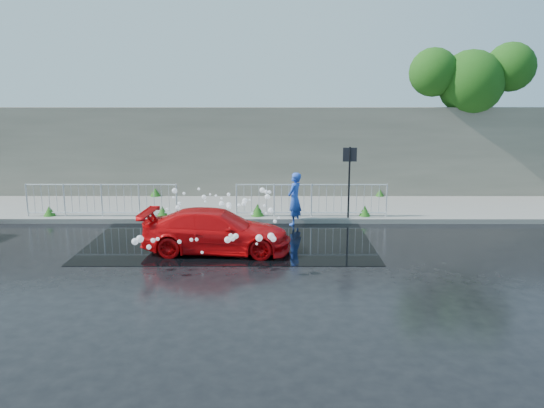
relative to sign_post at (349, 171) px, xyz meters
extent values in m
plane|color=black|center=(-4.20, -3.10, -1.72)|extent=(90.00, 90.00, 0.00)
cube|color=gray|center=(-4.20, 1.90, -1.65)|extent=(30.00, 4.00, 0.15)
cube|color=gray|center=(-4.20, -0.10, -1.64)|extent=(30.00, 0.25, 0.16)
cube|color=#625F52|center=(-4.20, 4.10, 0.18)|extent=(30.00, 0.60, 3.50)
cube|color=black|center=(-3.70, -2.10, -1.72)|extent=(8.00, 5.00, 0.01)
cylinder|color=black|center=(0.00, 0.00, -0.47)|extent=(0.06, 0.06, 2.50)
cube|color=black|center=(0.00, 0.00, 0.53)|extent=(0.45, 0.04, 0.45)
cylinder|color=#332114|center=(5.80, 5.10, 0.78)|extent=(0.36, 0.36, 5.00)
sphere|color=#194210|center=(5.30, 4.30, 2.88)|extent=(2.56, 2.56, 2.56)
sphere|color=#194210|center=(6.80, 4.30, 3.48)|extent=(1.92, 1.92, 1.92)
sphere|color=#194210|center=(3.80, 4.30, 3.28)|extent=(1.91, 1.91, 1.91)
cylinder|color=silver|center=(-10.70, 0.25, -1.02)|extent=(0.05, 0.05, 1.10)
cylinder|color=silver|center=(-5.70, 0.25, -1.02)|extent=(0.05, 0.05, 1.10)
cylinder|color=silver|center=(-8.20, 0.25, -0.50)|extent=(5.00, 0.04, 0.04)
cylinder|color=silver|center=(-8.20, 0.25, -1.45)|extent=(5.00, 0.04, 0.04)
cylinder|color=silver|center=(-3.70, 0.25, -1.02)|extent=(0.05, 0.05, 1.10)
cylinder|color=silver|center=(1.30, 0.25, -1.02)|extent=(0.05, 0.05, 1.10)
cylinder|color=silver|center=(-1.20, 0.25, -0.50)|extent=(5.00, 0.04, 0.04)
cylinder|color=silver|center=(-1.20, 0.25, -1.45)|extent=(5.00, 0.04, 0.04)
cone|color=#1E4B14|center=(-10.00, 0.30, -1.41)|extent=(0.40, 0.40, 0.33)
cone|color=#1E4B14|center=(-6.20, 0.30, -1.41)|extent=(0.36, 0.36, 0.34)
cone|color=#1E4B14|center=(-3.00, 0.30, -1.37)|extent=(0.44, 0.44, 0.41)
cone|color=#1E4B14|center=(0.60, 0.30, -1.39)|extent=(0.38, 0.38, 0.36)
cone|color=#1E4B14|center=(-7.20, 3.80, -1.41)|extent=(0.42, 0.42, 0.33)
cone|color=#1E4B14|center=(1.80, 3.80, -1.43)|extent=(0.34, 0.34, 0.28)
sphere|color=white|center=(-2.54, -2.06, -1.41)|extent=(0.13, 0.13, 0.13)
sphere|color=white|center=(-3.37, -2.54, -1.52)|extent=(0.09, 0.09, 0.09)
sphere|color=white|center=(-5.39, -1.02, -0.88)|extent=(0.11, 0.11, 0.11)
sphere|color=white|center=(-2.70, -0.12, -0.68)|extent=(0.13, 0.13, 0.13)
sphere|color=white|center=(-4.67, -0.65, -0.75)|extent=(0.15, 0.15, 0.15)
sphere|color=white|center=(-4.84, -1.58, -1.15)|extent=(0.07, 0.07, 0.07)
sphere|color=white|center=(-3.91, -0.35, -0.72)|extent=(0.12, 0.12, 0.12)
sphere|color=white|center=(-5.66, -0.25, -0.62)|extent=(0.18, 0.18, 0.18)
sphere|color=white|center=(-2.66, -0.70, -0.73)|extent=(0.17, 0.17, 0.17)
sphere|color=white|center=(-2.31, -1.84, -1.14)|extent=(0.07, 0.07, 0.07)
sphere|color=white|center=(-2.60, -0.02, -0.70)|extent=(0.12, 0.12, 0.12)
sphere|color=white|center=(-5.40, -2.27, -1.44)|extent=(0.18, 0.18, 0.18)
sphere|color=white|center=(-4.91, -0.03, -0.60)|extent=(0.09, 0.09, 0.09)
sphere|color=white|center=(-2.75, -1.22, -0.91)|extent=(0.09, 0.09, 0.09)
sphere|color=white|center=(-4.30, -0.46, -0.74)|extent=(0.09, 0.09, 0.09)
sphere|color=white|center=(-4.61, -0.79, -0.87)|extent=(0.07, 0.07, 0.07)
sphere|color=white|center=(-3.54, -1.02, -0.93)|extent=(0.11, 0.11, 0.11)
sphere|color=white|center=(-3.38, -1.20, -0.85)|extent=(0.14, 0.14, 0.14)
sphere|color=white|center=(-3.54, -1.96, -1.16)|extent=(0.16, 0.16, 0.16)
sphere|color=white|center=(-3.83, -2.30, -1.44)|extent=(0.12, 0.12, 0.12)
sphere|color=white|center=(-5.44, -2.21, -1.52)|extent=(0.14, 0.14, 0.14)
sphere|color=white|center=(-4.58, -1.21, -1.03)|extent=(0.09, 0.09, 0.09)
sphere|color=white|center=(-3.21, -0.92, -0.78)|extent=(0.06, 0.06, 0.06)
sphere|color=white|center=(-2.69, -1.62, -1.05)|extent=(0.07, 0.07, 0.07)
sphere|color=white|center=(-4.11, -1.14, -0.89)|extent=(0.08, 0.08, 0.08)
sphere|color=white|center=(-4.11, -0.63, -0.80)|extent=(0.07, 0.07, 0.07)
sphere|color=white|center=(-3.36, -0.88, -0.81)|extent=(0.17, 0.17, 0.17)
sphere|color=white|center=(-3.65, -2.09, -1.18)|extent=(0.16, 0.16, 0.16)
sphere|color=white|center=(-3.82, -1.28, -0.94)|extent=(0.14, 0.14, 0.14)
sphere|color=white|center=(-2.55, -1.30, -1.03)|extent=(0.17, 0.17, 0.17)
sphere|color=white|center=(-3.84, -1.14, -0.90)|extent=(0.17, 0.17, 0.17)
sphere|color=white|center=(-2.27, -2.30, -1.46)|extent=(0.12, 0.12, 0.12)
sphere|color=white|center=(-2.43, -1.92, -1.22)|extent=(0.11, 0.11, 0.11)
sphere|color=white|center=(-5.58, -1.93, -1.14)|extent=(0.07, 0.07, 0.07)
sphere|color=white|center=(-3.53, -1.75, -1.15)|extent=(0.14, 0.14, 0.14)
sphere|color=white|center=(-5.71, -1.31, -0.99)|extent=(0.08, 0.08, 0.08)
sphere|color=white|center=(-4.09, -0.84, -0.92)|extent=(0.17, 0.17, 0.17)
sphere|color=white|center=(-4.13, -0.92, -0.94)|extent=(0.06, 0.06, 0.06)
sphere|color=white|center=(-5.35, -0.29, -0.70)|extent=(0.09, 0.09, 0.09)
sphere|color=white|center=(-2.57, -1.29, -1.06)|extent=(0.08, 0.08, 0.08)
sphere|color=white|center=(-3.10, -1.72, -1.05)|extent=(0.08, 0.08, 0.08)
sphere|color=white|center=(-5.62, -0.70, -0.75)|extent=(0.08, 0.08, 0.08)
sphere|color=white|center=(-2.83, -0.07, -0.63)|extent=(0.18, 0.18, 0.18)
sphere|color=white|center=(-4.46, -2.14, -1.33)|extent=(0.15, 0.15, 0.15)
sphere|color=white|center=(-5.40, -1.23, -0.96)|extent=(0.14, 0.14, 0.14)
sphere|color=white|center=(-5.44, -2.21, -1.48)|extent=(0.14, 0.14, 0.14)
sphere|color=white|center=(-4.50, -0.33, -0.72)|extent=(0.07, 0.07, 0.07)
sphere|color=white|center=(-4.46, -4.68, -1.02)|extent=(0.09, 0.09, 0.09)
sphere|color=white|center=(-5.60, -4.28, -1.32)|extent=(0.13, 0.13, 0.13)
sphere|color=white|center=(-5.33, -4.96, -0.95)|extent=(0.11, 0.11, 0.11)
sphere|color=white|center=(-3.57, -4.81, -0.98)|extent=(0.16, 0.16, 0.16)
sphere|color=white|center=(-5.76, -4.93, -0.99)|extent=(0.17, 0.17, 0.17)
sphere|color=white|center=(-3.37, -4.88, -0.87)|extent=(0.13, 0.13, 0.13)
sphere|color=white|center=(-5.22, -4.91, -0.93)|extent=(0.09, 0.09, 0.09)
sphere|color=white|center=(-4.77, -4.60, -1.09)|extent=(0.10, 0.10, 0.10)
sphere|color=white|center=(-5.53, -5.36, -0.80)|extent=(0.17, 0.17, 0.17)
sphere|color=white|center=(-2.53, -5.24, -0.77)|extent=(0.16, 0.16, 0.16)
sphere|color=white|center=(-2.47, -5.17, -0.86)|extent=(0.14, 0.14, 0.14)
sphere|color=white|center=(-3.48, -5.00, -0.83)|extent=(0.11, 0.11, 0.11)
sphere|color=white|center=(-2.88, -4.68, -1.12)|extent=(0.06, 0.06, 0.06)
sphere|color=white|center=(-3.46, -4.76, -0.96)|extent=(0.14, 0.14, 0.14)
sphere|color=white|center=(-4.25, -4.38, -1.43)|extent=(0.08, 0.08, 0.08)
sphere|color=white|center=(-2.80, -5.32, -0.79)|extent=(0.16, 0.16, 0.16)
sphere|color=white|center=(-4.32, -4.75, -0.99)|extent=(0.08, 0.08, 0.08)
imported|color=red|center=(-3.99, -3.33, -1.15)|extent=(4.06, 1.87, 1.15)
imported|color=blue|center=(-1.79, -0.31, -0.87)|extent=(0.65, 0.74, 1.71)
camera|label=1|loc=(-2.48, -17.05, 2.45)|focal=35.00mm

